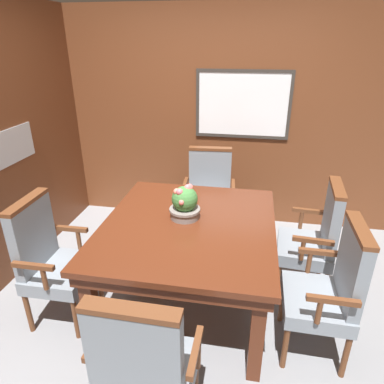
{
  "coord_description": "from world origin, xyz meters",
  "views": [
    {
      "loc": [
        0.47,
        -2.1,
        2.08
      ],
      "look_at": [
        0.02,
        0.36,
        0.97
      ],
      "focal_mm": 32.0,
      "sensor_mm": 36.0,
      "label": 1
    }
  ],
  "objects_px": {
    "chair_right_near": "(331,287)",
    "chair_left_near": "(50,257)",
    "dining_table": "(189,233)",
    "chair_right_far": "(315,236)",
    "chair_head_far": "(209,192)",
    "potted_plant": "(185,203)",
    "chair_head_near": "(144,366)"
  },
  "relations": [
    {
      "from": "dining_table",
      "to": "potted_plant",
      "type": "xyz_separation_m",
      "value": [
        -0.05,
        0.08,
        0.22
      ]
    },
    {
      "from": "dining_table",
      "to": "chair_head_far",
      "type": "bearing_deg",
      "value": 89.05
    },
    {
      "from": "chair_right_near",
      "to": "chair_left_near",
      "type": "bearing_deg",
      "value": -88.94
    },
    {
      "from": "dining_table",
      "to": "chair_head_near",
      "type": "relative_size",
      "value": 1.46
    },
    {
      "from": "dining_table",
      "to": "chair_head_far",
      "type": "relative_size",
      "value": 1.46
    },
    {
      "from": "dining_table",
      "to": "chair_right_far",
      "type": "xyz_separation_m",
      "value": [
        1.03,
        0.35,
        -0.12
      ]
    },
    {
      "from": "chair_head_near",
      "to": "dining_table",
      "type": "bearing_deg",
      "value": -90.5
    },
    {
      "from": "dining_table",
      "to": "chair_right_far",
      "type": "distance_m",
      "value": 1.1
    },
    {
      "from": "chair_head_near",
      "to": "chair_right_far",
      "type": "bearing_deg",
      "value": -124.95
    },
    {
      "from": "dining_table",
      "to": "chair_left_near",
      "type": "height_order",
      "value": "chair_left_near"
    },
    {
      "from": "chair_right_far",
      "to": "potted_plant",
      "type": "xyz_separation_m",
      "value": [
        -1.08,
        -0.27,
        0.35
      ]
    },
    {
      "from": "chair_head_near",
      "to": "chair_right_far",
      "type": "xyz_separation_m",
      "value": [
        1.05,
        1.48,
        0.0
      ]
    },
    {
      "from": "potted_plant",
      "to": "chair_left_near",
      "type": "bearing_deg",
      "value": -157.34
    },
    {
      "from": "chair_head_far",
      "to": "chair_head_near",
      "type": "relative_size",
      "value": 1.0
    },
    {
      "from": "chair_head_far",
      "to": "chair_left_near",
      "type": "relative_size",
      "value": 1.0
    },
    {
      "from": "potted_plant",
      "to": "chair_right_near",
      "type": "bearing_deg",
      "value": -20.31
    },
    {
      "from": "dining_table",
      "to": "chair_head_near",
      "type": "xyz_separation_m",
      "value": [
        -0.02,
        -1.13,
        -0.12
      ]
    },
    {
      "from": "chair_right_near",
      "to": "chair_right_far",
      "type": "bearing_deg",
      "value": -178.74
    },
    {
      "from": "dining_table",
      "to": "chair_right_far",
      "type": "relative_size",
      "value": 1.46
    },
    {
      "from": "dining_table",
      "to": "chair_right_near",
      "type": "xyz_separation_m",
      "value": [
        1.04,
        -0.32,
        -0.12
      ]
    },
    {
      "from": "chair_head_near",
      "to": "chair_right_near",
      "type": "bearing_deg",
      "value": -142.1
    },
    {
      "from": "chair_head_far",
      "to": "chair_right_far",
      "type": "bearing_deg",
      "value": -40.99
    },
    {
      "from": "dining_table",
      "to": "chair_head_far",
      "type": "xyz_separation_m",
      "value": [
        0.02,
        1.11,
        -0.12
      ]
    },
    {
      "from": "chair_right_near",
      "to": "chair_right_far",
      "type": "relative_size",
      "value": 1.0
    },
    {
      "from": "chair_right_near",
      "to": "chair_left_near",
      "type": "relative_size",
      "value": 1.0
    },
    {
      "from": "dining_table",
      "to": "potted_plant",
      "type": "relative_size",
      "value": 5.23
    },
    {
      "from": "dining_table",
      "to": "chair_left_near",
      "type": "distance_m",
      "value": 1.09
    },
    {
      "from": "chair_left_near",
      "to": "chair_head_near",
      "type": "xyz_separation_m",
      "value": [
        1.01,
        -0.8,
        0.0
      ]
    },
    {
      "from": "dining_table",
      "to": "chair_head_far",
      "type": "height_order",
      "value": "chair_head_far"
    },
    {
      "from": "chair_left_near",
      "to": "dining_table",
      "type": "bearing_deg",
      "value": -72.94
    },
    {
      "from": "chair_head_far",
      "to": "potted_plant",
      "type": "distance_m",
      "value": 1.09
    },
    {
      "from": "chair_head_far",
      "to": "chair_left_near",
      "type": "xyz_separation_m",
      "value": [
        -1.05,
        -1.44,
        0.0
      ]
    }
  ]
}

